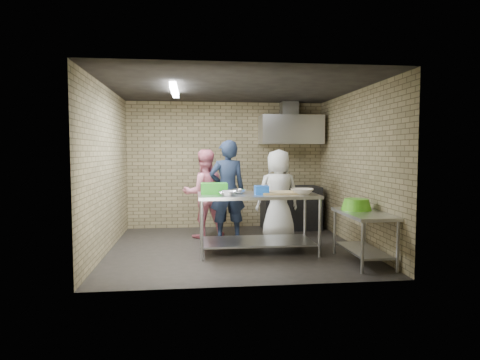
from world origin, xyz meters
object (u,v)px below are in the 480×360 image
at_px(green_basin, 356,204).
at_px(side_counter, 364,237).
at_px(prep_table, 257,223).
at_px(woman_pink, 204,194).
at_px(woman_white, 278,194).
at_px(green_crate, 214,188).
at_px(bottle_red, 291,134).
at_px(bottle_green, 309,134).
at_px(man_navy, 227,190).
at_px(stove, 291,208).
at_px(blue_tub, 262,190).

bearing_deg(green_basin, side_counter, -85.43).
xyz_separation_m(prep_table, woman_pink, (-0.84, 1.28, 0.36)).
bearing_deg(woman_white, side_counter, 110.90).
xyz_separation_m(green_crate, bottle_red, (1.77, 2.08, 0.98)).
relative_size(side_counter, woman_white, 0.71).
height_order(bottle_red, bottle_green, bottle_red).
xyz_separation_m(green_basin, bottle_green, (0.02, 2.74, 1.18)).
relative_size(side_counter, woman_pink, 0.71).
bearing_deg(prep_table, man_navy, 111.28).
bearing_deg(stove, prep_table, -117.49).
xyz_separation_m(side_counter, blue_tub, (-1.42, 0.69, 0.65)).
relative_size(green_crate, man_navy, 0.23).
distance_m(green_crate, woman_pink, 1.18).
relative_size(green_basin, bottle_green, 3.07).
height_order(green_crate, woman_white, woman_white).
xyz_separation_m(blue_tub, woman_pink, (-0.89, 1.38, -0.19)).
distance_m(green_crate, green_basin, 2.26).
height_order(man_navy, woman_pink, man_navy).
distance_m(blue_tub, green_basin, 1.48).
xyz_separation_m(green_basin, woman_pink, (-2.29, 1.81, 0.01)).
bearing_deg(green_crate, stove, 46.96).
bearing_deg(bottle_green, woman_white, -127.42).
bearing_deg(woman_pink, woman_white, 156.47).
height_order(blue_tub, green_basin, blue_tub).
relative_size(green_basin, bottle_red, 2.56).
distance_m(bottle_green, man_navy, 2.46).
bearing_deg(blue_tub, bottle_green, 58.32).
relative_size(stove, woman_pink, 0.71).
bearing_deg(stove, bottle_green, 28.07).
bearing_deg(woman_pink, man_navy, 138.89).
bearing_deg(side_counter, woman_white, 117.34).
height_order(side_counter, green_crate, green_crate).
distance_m(green_basin, bottle_green, 2.98).
distance_m(prep_table, bottle_green, 3.06).
bearing_deg(green_basin, bottle_red, 97.90).
bearing_deg(woman_pink, side_counter, 126.09).
distance_m(prep_table, side_counter, 1.67).
height_order(green_basin, man_navy, man_navy).
relative_size(blue_tub, bottle_green, 1.42).
bearing_deg(bottle_red, woman_white, -113.43).
distance_m(bottle_red, bottle_green, 0.40).
bearing_deg(bottle_green, bottle_red, 180.00).
height_order(stove, woman_pink, woman_pink).
bearing_deg(stove, man_navy, -147.07).
xyz_separation_m(side_counter, bottle_red, (-0.40, 2.99, 1.65)).
bearing_deg(bottle_green, green_basin, -90.42).
xyz_separation_m(man_navy, woman_white, (0.95, -0.04, -0.09)).
distance_m(man_navy, woman_white, 0.96).
distance_m(side_counter, green_basin, 0.52).
bearing_deg(green_basin, woman_pink, 141.57).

